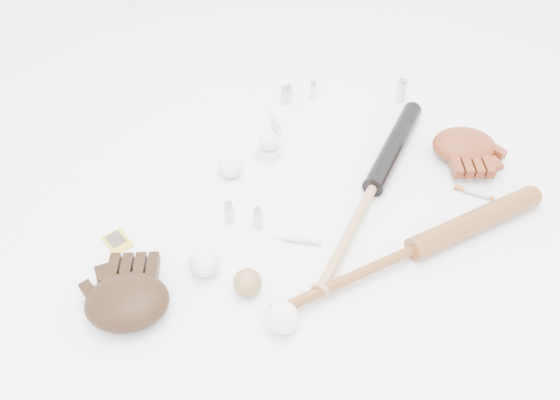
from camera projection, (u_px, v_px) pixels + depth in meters
bat_dark at (373, 186)px, 1.64m from camera, size 0.85×0.45×0.07m
bat_wood at (415, 249)px, 1.47m from camera, size 0.90×0.24×0.07m
glove_dark at (127, 301)px, 1.33m from camera, size 0.35×0.35×0.09m
glove_tan at (464, 145)px, 1.76m from camera, size 0.34×0.34×0.09m
trading_card at (117, 242)px, 1.52m from camera, size 0.06×0.08×0.00m
pedestal at (269, 153)px, 1.78m from camera, size 0.08×0.08×0.04m
baseball_on_pedestal at (269, 141)px, 1.74m from camera, size 0.07×0.07×0.07m
baseball_left at (204, 262)px, 1.42m from camera, size 0.08×0.08×0.08m
baseball_upper at (230, 166)px, 1.70m from camera, size 0.08×0.08×0.08m
baseball_mid at (282, 318)px, 1.30m from camera, size 0.08×0.08×0.08m
baseball_aged at (247, 282)px, 1.38m from camera, size 0.07×0.07×0.07m
syringe_1 at (297, 240)px, 1.52m from camera, size 0.13×0.14×0.02m
syringe_2 at (275, 123)px, 1.91m from camera, size 0.09×0.16×0.02m
syringe_3 at (477, 193)px, 1.65m from camera, size 0.09×0.16×0.02m
vial_0 at (284, 96)px, 1.98m from camera, size 0.03×0.03×0.07m
vial_1 at (288, 94)px, 1.99m from camera, size 0.03×0.03×0.07m
vial_2 at (258, 218)px, 1.55m from camera, size 0.03×0.03×0.07m
vial_3 at (401, 90)px, 1.99m from camera, size 0.04×0.04×0.09m
vial_4 at (229, 212)px, 1.56m from camera, size 0.03×0.03×0.07m
vial_5 at (313, 90)px, 2.01m from camera, size 0.02×0.02×0.06m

